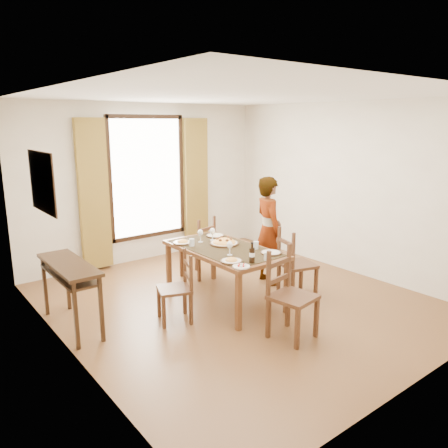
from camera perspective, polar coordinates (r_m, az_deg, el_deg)
ground at (r=6.04m, az=1.74°, el=-10.03°), size 5.00×5.00×0.00m
room_shell at (r=5.71m, az=0.98°, el=4.75°), size 4.60×5.10×2.74m
console_table at (r=5.38m, az=-19.57°, el=-5.98°), size 0.38×1.20×0.80m
dining_table at (r=5.81m, az=0.02°, el=-3.74°), size 0.91×1.68×0.76m
chair_west at (r=5.37m, az=-6.18°, el=-8.51°), size 0.49×0.49×0.86m
chair_north at (r=6.84m, az=-3.26°, el=-3.27°), size 0.52×0.52×0.96m
chair_south at (r=4.99m, az=8.65°, el=-9.41°), size 0.52×0.52×1.02m
chair_east at (r=6.11m, az=9.30°, el=-5.37°), size 0.53×0.53×0.98m
man at (r=6.52m, az=5.83°, el=-0.85°), size 0.82×0.73×1.61m
plate_sw at (r=5.20m, az=0.97°, el=-4.68°), size 0.27×0.27×0.05m
plate_se at (r=5.56m, az=6.16°, el=-3.58°), size 0.27×0.27×0.05m
plate_nw at (r=6.02m, az=-5.41°, el=-2.26°), size 0.27×0.27×0.05m
plate_ne at (r=6.35m, az=-1.15°, el=-1.38°), size 0.27×0.27×0.05m
pasta_platter at (r=5.93m, az=0.02°, el=-2.20°), size 0.40×0.40×0.10m
caprese_plate at (r=5.02m, az=2.27°, el=-5.44°), size 0.20×0.20×0.04m
wine_glass_a at (r=5.44m, az=0.75°, el=-3.18°), size 0.08×0.08×0.18m
wine_glass_b at (r=6.12m, az=-1.50°, el=-1.33°), size 0.08×0.08×0.18m
wine_glass_c at (r=6.03m, az=-3.09°, el=-1.54°), size 0.08×0.08×0.18m
tumbler_a at (r=5.74m, az=4.20°, el=-2.77°), size 0.07×0.07×0.10m
tumbler_b at (r=5.87m, az=-4.22°, el=-2.41°), size 0.07×0.07×0.10m
tumbler_c at (r=5.28m, az=5.62°, el=-4.22°), size 0.07×0.07×0.10m
wine_bottle at (r=5.16m, az=3.69°, el=-3.74°), size 0.07×0.07×0.25m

